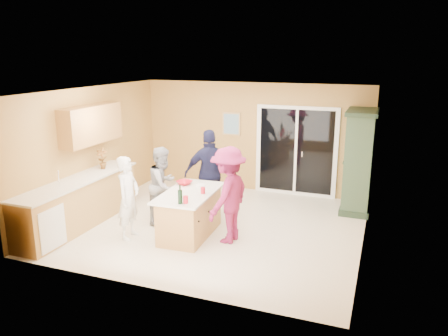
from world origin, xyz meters
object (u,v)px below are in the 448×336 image
(woman_grey, at_px, (163,185))
(woman_magenta, at_px, (228,195))
(kitchen_island, at_px, (190,215))
(woman_white, at_px, (128,198))
(green_hutch, at_px, (359,162))
(woman_navy, at_px, (210,174))

(woman_grey, xyz_separation_m, woman_magenta, (1.50, -0.42, 0.10))
(kitchen_island, relative_size, woman_white, 1.07)
(kitchen_island, distance_m, woman_grey, 0.94)
(woman_magenta, bearing_deg, green_hutch, 149.45)
(green_hutch, distance_m, woman_grey, 4.08)
(woman_grey, height_order, woman_magenta, woman_magenta)
(woman_white, distance_m, woman_grey, 0.93)
(woman_magenta, bearing_deg, woman_navy, -135.16)
(woman_white, bearing_deg, woman_magenta, -77.39)
(green_hutch, bearing_deg, woman_magenta, -129.12)
(woman_white, height_order, woman_grey, woman_grey)
(woman_navy, height_order, woman_magenta, woman_navy)
(green_hutch, bearing_deg, woman_navy, -152.76)
(woman_white, relative_size, woman_grey, 1.00)
(woman_white, bearing_deg, woman_navy, -35.30)
(kitchen_island, relative_size, woman_magenta, 0.94)
(kitchen_island, xyz_separation_m, woman_grey, (-0.76, 0.43, 0.37))
(green_hutch, xyz_separation_m, woman_grey, (-3.51, -2.05, -0.28))
(kitchen_island, relative_size, green_hutch, 0.76)
(kitchen_island, distance_m, woman_navy, 1.17)
(green_hutch, height_order, woman_white, green_hutch)
(woman_white, xyz_separation_m, woman_magenta, (1.72, 0.49, 0.10))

